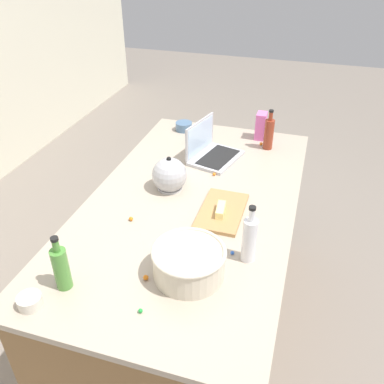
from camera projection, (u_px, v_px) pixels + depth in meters
The scene contains 20 objects.
ground_plane at pixel (192, 320), 2.55m from camera, with size 12.00×12.00×0.00m, color slate.
island_counter at pixel (192, 267), 2.30m from camera, with size 1.84×1.01×0.90m.
laptop at pixel (211, 151), 2.40m from camera, with size 0.36×0.30×0.22m.
mixing_bowl_large at pixel (189, 262), 1.58m from camera, with size 0.29×0.29×0.13m.
bottle_vinegar at pixel (249, 239), 1.64m from camera, with size 0.06×0.06×0.26m.
bottle_soy at pixel (269, 133), 2.47m from camera, with size 0.06×0.06×0.25m.
bottle_olive at pixel (61, 267), 1.52m from camera, with size 0.06×0.06×0.24m.
kettle at pixel (170, 175), 2.10m from camera, with size 0.21×0.18×0.20m.
cutting_board at pixel (222, 211), 1.96m from camera, with size 0.34×0.20×0.02m, color #AD7F4C.
butter_stick_left at pixel (221, 210), 1.92m from camera, with size 0.11×0.04×0.04m, color #F4E58C.
ramekin_small at pixel (184, 126), 2.73m from camera, with size 0.11×0.11×0.05m, color slate.
ramekin_medium at pixel (30, 301), 1.48m from camera, with size 0.09×0.09×0.04m, color beige.
candy_bag at pixel (261, 126), 2.60m from camera, with size 0.09×0.06×0.17m, color pink.
candy_0 at pixel (146, 278), 1.59m from camera, with size 0.02×0.02×0.02m, color orange.
candy_1 at pixel (131, 219), 1.91m from camera, with size 0.02×0.02×0.02m, color orange.
candy_3 at pixel (261, 144), 2.56m from camera, with size 0.02×0.02×0.02m, color orange.
candy_4 at pixel (222, 165), 2.34m from camera, with size 0.02×0.02×0.02m, color orange.
candy_5 at pixel (232, 253), 1.71m from camera, with size 0.02×0.02×0.02m, color blue.
candy_6 at pixel (214, 174), 2.25m from camera, with size 0.02×0.02×0.02m, color orange.
candy_7 at pixel (140, 311), 1.46m from camera, with size 0.02×0.02×0.02m, color green.
Camera 1 is at (-1.62, -0.50, 2.06)m, focal length 38.51 mm.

